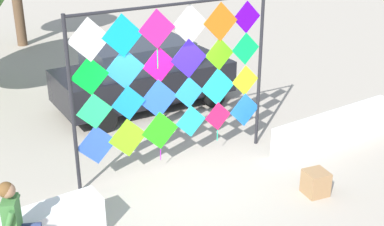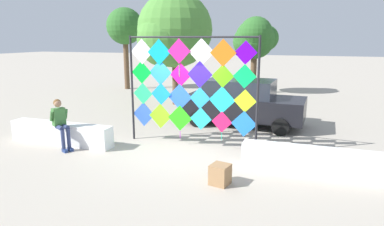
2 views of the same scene
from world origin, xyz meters
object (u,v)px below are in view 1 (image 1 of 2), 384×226
Objects in this scene: seated_vendor at (20,220)px; cardboard_box_large at (316,183)px; kite_display_rack at (173,74)px; parked_car at (142,74)px.

seated_vendor reaches higher than cardboard_box_large.
kite_display_rack is 0.90× the size of parked_car.
seated_vendor is at bearing 170.31° from cardboard_box_large.
cardboard_box_large is (0.55, -5.58, -0.65)m from parked_car.
seated_vendor is 0.33× the size of parked_car.
parked_car is at bearing 71.75° from kite_display_rack.
kite_display_rack reaches higher than cardboard_box_large.
parked_car is at bearing 95.61° from cardboard_box_large.
kite_display_rack reaches higher than seated_vendor.
parked_car is 9.82× the size of cardboard_box_large.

